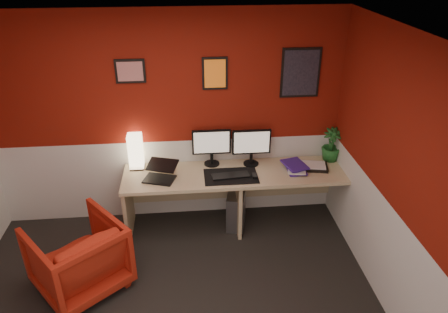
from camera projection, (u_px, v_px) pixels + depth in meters
ceiling at (149, 46)px, 2.68m from camera, size 4.00×3.50×0.01m
wall_back at (167, 121)px, 4.81m from camera, size 4.00×0.01×2.50m
wall_right at (409, 195)px, 3.43m from camera, size 0.01×3.50×2.50m
wainscot_back at (171, 178)px, 5.15m from camera, size 4.00×0.01×1.00m
wainscot_right at (391, 266)px, 3.78m from camera, size 0.01×3.50×1.00m
desk at (237, 199)px, 4.98m from camera, size 2.60×0.65×0.73m
shoji_lamp at (136, 152)px, 4.82m from camera, size 0.16×0.16×0.40m
laptop at (159, 171)px, 4.61m from camera, size 0.39×0.32×0.22m
monitor_left at (212, 142)px, 4.85m from camera, size 0.45×0.06×0.58m
monitor_right at (252, 142)px, 4.86m from camera, size 0.45×0.06×0.58m
desk_mat at (231, 176)px, 4.73m from camera, size 0.60×0.38×0.01m
keyboard at (230, 176)px, 4.72m from camera, size 0.43×0.18×0.02m
mouse at (255, 176)px, 4.70m from camera, size 0.06×0.10×0.03m
book_bottom at (287, 170)px, 4.83m from camera, size 0.21×0.28×0.03m
book_middle at (288, 168)px, 4.82m from camera, size 0.25×0.31×0.02m
book_top at (286, 167)px, 4.80m from camera, size 0.30×0.36×0.03m
zen_tray at (312, 166)px, 4.91m from camera, size 0.39×0.32×0.03m
potted_plant at (332, 145)px, 4.99m from camera, size 0.27×0.27×0.41m
pc_tower at (236, 207)px, 5.08m from camera, size 0.29×0.48×0.45m
armchair at (78, 257)px, 4.08m from camera, size 1.11×1.11×0.73m
art_left at (130, 71)px, 4.49m from camera, size 0.32×0.02×0.26m
art_center at (215, 73)px, 4.59m from camera, size 0.28×0.02×0.36m
art_right at (300, 73)px, 4.68m from camera, size 0.44×0.02×0.56m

